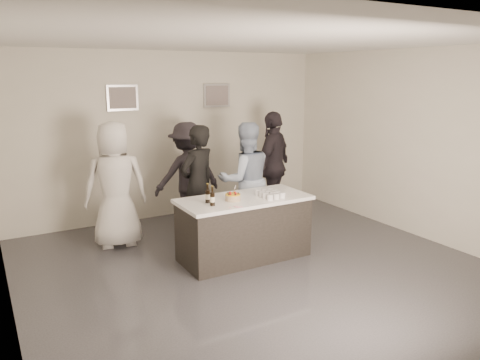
{
  "coord_description": "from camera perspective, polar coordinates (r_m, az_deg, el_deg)",
  "views": [
    {
      "loc": [
        -3.15,
        -5.04,
        2.6
      ],
      "look_at": [
        0.0,
        0.5,
        1.15
      ],
      "focal_mm": 35.0,
      "sensor_mm": 36.0,
      "label": 1
    }
  ],
  "objects": [
    {
      "name": "floor",
      "position": [
        6.49,
        2.23,
        -10.82
      ],
      "size": [
        6.0,
        6.0,
        0.0
      ],
      "primitive_type": "plane",
      "color": "#3D3D42",
      "rests_on": "ground"
    },
    {
      "name": "ceiling",
      "position": [
        5.95,
        2.49,
        16.66
      ],
      "size": [
        6.0,
        6.0,
        0.0
      ],
      "primitive_type": "plane",
      "rotation": [
        3.14,
        0.0,
        0.0
      ],
      "color": "white"
    },
    {
      "name": "wall_back",
      "position": [
        8.7,
        -8.21,
        5.44
      ],
      "size": [
        6.0,
        0.04,
        3.0
      ],
      "primitive_type": "cube",
      "color": "silver",
      "rests_on": "ground"
    },
    {
      "name": "wall_front",
      "position": [
        3.91,
        26.39,
        -4.92
      ],
      "size": [
        6.0,
        0.04,
        3.0
      ],
      "primitive_type": "cube",
      "color": "silver",
      "rests_on": "ground"
    },
    {
      "name": "wall_left",
      "position": [
        5.16,
        -27.22,
        -0.96
      ],
      "size": [
        0.04,
        6.0,
        3.0
      ],
      "primitive_type": "cube",
      "color": "silver",
      "rests_on": "ground"
    },
    {
      "name": "wall_right",
      "position": [
        8.03,
        20.88,
        4.11
      ],
      "size": [
        0.04,
        6.0,
        3.0
      ],
      "primitive_type": "cube",
      "color": "silver",
      "rests_on": "ground"
    },
    {
      "name": "picture_left",
      "position": [
        8.33,
        -14.14,
        9.7
      ],
      "size": [
        0.54,
        0.04,
        0.44
      ],
      "primitive_type": "cube",
      "color": "#B2B2B7",
      "rests_on": "wall_back"
    },
    {
      "name": "picture_right",
      "position": [
        8.98,
        -2.86,
        10.26
      ],
      "size": [
        0.54,
        0.04,
        0.44
      ],
      "primitive_type": "cube",
      "color": "#B2B2B7",
      "rests_on": "wall_back"
    },
    {
      "name": "bar_counter",
      "position": [
        6.71,
        0.48,
        -5.87
      ],
      "size": [
        1.86,
        0.86,
        0.9
      ],
      "primitive_type": "cube",
      "color": "white",
      "rests_on": "ground"
    },
    {
      "name": "cake",
      "position": [
        6.42,
        -0.88,
        -2.19
      ],
      "size": [
        0.21,
        0.21,
        0.08
      ],
      "primitive_type": "cylinder",
      "color": "gold",
      "rests_on": "bar_counter"
    },
    {
      "name": "beer_bottle_a",
      "position": [
        6.3,
        -3.97,
        -1.64
      ],
      "size": [
        0.07,
        0.07,
        0.26
      ],
      "primitive_type": "cylinder",
      "color": "black",
      "rests_on": "bar_counter"
    },
    {
      "name": "beer_bottle_b",
      "position": [
        6.16,
        -3.39,
        -1.96
      ],
      "size": [
        0.07,
        0.07,
        0.26
      ],
      "primitive_type": "cylinder",
      "color": "black",
      "rests_on": "bar_counter"
    },
    {
      "name": "tumbler_cluster",
      "position": [
        6.64,
        3.68,
        -1.69
      ],
      "size": [
        0.3,
        0.4,
        0.08
      ],
      "primitive_type": "cube",
      "color": "#F0A716",
      "rests_on": "bar_counter"
    },
    {
      "name": "candles",
      "position": [
        6.1,
        -0.91,
        -3.34
      ],
      "size": [
        0.24,
        0.08,
        0.01
      ],
      "primitive_type": "cube",
      "color": "pink",
      "rests_on": "bar_counter"
    },
    {
      "name": "person_main_black",
      "position": [
        7.27,
        -5.17,
        -0.55
      ],
      "size": [
        0.79,
        0.66,
        1.85
      ],
      "primitive_type": "imported",
      "rotation": [
        0.0,
        0.0,
        3.52
      ],
      "color": "black",
      "rests_on": "ground"
    },
    {
      "name": "person_main_blue",
      "position": [
        7.54,
        0.66,
        0.02
      ],
      "size": [
        1.01,
        0.85,
        1.86
      ],
      "primitive_type": "imported",
      "rotation": [
        0.0,
        0.0,
        2.96
      ],
      "color": "#97A9C5",
      "rests_on": "ground"
    },
    {
      "name": "person_guest_left",
      "position": [
        7.3,
        -14.94,
        -0.55
      ],
      "size": [
        1.03,
        0.75,
        1.93
      ],
      "primitive_type": "imported",
      "rotation": [
        0.0,
        0.0,
        2.98
      ],
      "color": "silver",
      "rests_on": "ground"
    },
    {
      "name": "person_guest_right",
      "position": [
        8.52,
        4.1,
        1.81
      ],
      "size": [
        1.22,
        1.03,
        1.95
      ],
      "primitive_type": "imported",
      "rotation": [
        0.0,
        0.0,
        3.73
      ],
      "color": "#272228",
      "rests_on": "ground"
    },
    {
      "name": "person_guest_back",
      "position": [
        8.15,
        -6.41,
        0.71
      ],
      "size": [
        1.18,
        0.69,
        1.8
      ],
      "primitive_type": "imported",
      "rotation": [
        0.0,
        0.0,
        3.12
      ],
      "color": "#252228",
      "rests_on": "ground"
    }
  ]
}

